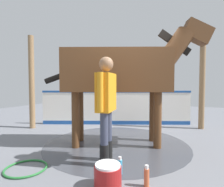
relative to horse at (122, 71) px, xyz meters
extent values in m
cube|color=slate|center=(0.14, 0.19, -1.59)|extent=(16.00, 16.00, 0.02)
cylinder|color=#42444C|center=(-0.05, 0.11, -1.58)|extent=(3.09, 3.09, 0.00)
cube|color=white|center=(1.75, 0.93, -1.06)|extent=(2.02, 4.37, 1.04)
cube|color=#1E4C99|center=(1.75, 0.93, -0.51)|extent=(2.05, 4.38, 0.06)
cube|color=#1E4C99|center=(1.75, 0.93, -1.52)|extent=(2.03, 4.38, 0.12)
cylinder|color=olive|center=(2.29, -1.57, -0.22)|extent=(0.16, 0.16, 2.72)
cylinder|color=olive|center=(0.23, 2.98, -0.22)|extent=(0.16, 0.16, 2.72)
cube|color=brown|center=(-0.05, 0.11, 0.01)|extent=(1.70, 2.37, 0.87)
cylinder|color=brown|center=(0.51, -0.55, -1.00)|extent=(0.16, 0.16, 1.15)
cylinder|color=brown|center=(0.08, -0.75, -1.00)|extent=(0.16, 0.16, 1.15)
cylinder|color=brown|center=(-0.18, 0.98, -1.00)|extent=(0.16, 0.16, 1.15)
cylinder|color=brown|center=(-0.61, 0.78, -1.00)|extent=(0.16, 0.16, 1.15)
cylinder|color=brown|center=(0.46, -1.01, 0.48)|extent=(0.68, 0.89, 0.91)
cube|color=black|center=(0.46, -1.01, 0.61)|extent=(0.35, 0.67, 0.56)
cube|color=brown|center=(0.65, -1.43, 0.82)|extent=(0.52, 0.71, 0.56)
cylinder|color=black|center=(-0.55, 1.21, -0.09)|extent=(0.40, 0.69, 0.35)
cylinder|color=black|center=(-1.14, -0.16, -1.40)|extent=(0.15, 0.15, 0.35)
cylinder|color=#383D51|center=(-1.14, -0.16, -0.97)|extent=(0.13, 0.13, 0.52)
cylinder|color=black|center=(-0.91, -0.12, -1.40)|extent=(0.15, 0.15, 0.35)
cylinder|color=#383D51|center=(-0.91, -0.12, -0.97)|extent=(0.13, 0.13, 0.52)
cube|color=orange|center=(-1.02, -0.14, -0.40)|extent=(0.54, 0.31, 0.61)
cylinder|color=orange|center=(-1.32, -0.20, -0.39)|extent=(0.09, 0.09, 0.58)
cylinder|color=orange|center=(-0.73, -0.08, -0.39)|extent=(0.09, 0.09, 0.58)
sphere|color=#936B4C|center=(-1.02, -0.14, 0.05)|extent=(0.23, 0.23, 0.23)
cylinder|color=maroon|center=(-1.67, -0.49, -1.44)|extent=(0.35, 0.35, 0.28)
cylinder|color=white|center=(-1.67, -0.49, -1.29)|extent=(0.32, 0.32, 0.03)
cylinder|color=#3399CC|center=(-1.28, -0.49, -1.47)|extent=(0.07, 0.07, 0.21)
cylinder|color=white|center=(-1.28, -0.49, -1.35)|extent=(0.05, 0.05, 0.05)
cylinder|color=#CC5933|center=(-1.43, -0.92, -1.46)|extent=(0.07, 0.07, 0.23)
cylinder|color=white|center=(-1.43, -0.92, -1.33)|extent=(0.05, 0.05, 0.05)
torus|color=#267233|center=(-1.76, 0.87, -1.56)|extent=(0.63, 0.63, 0.03)
camera|label=1|loc=(-3.69, -1.51, -0.28)|focal=29.70mm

